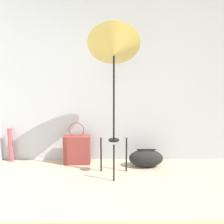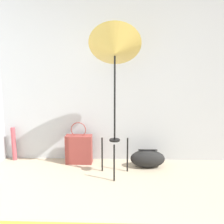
# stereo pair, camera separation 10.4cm
# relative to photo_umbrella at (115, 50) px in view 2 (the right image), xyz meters

# --- Properties ---
(wall_back) EXTENTS (8.00, 0.05, 2.60)m
(wall_back) POSITION_rel_photo_umbrella_xyz_m (0.11, 0.55, -0.26)
(wall_back) COLOR #B7BCC1
(wall_back) RESTS_ON ground_plane
(photo_umbrella) EXTENTS (0.64, 0.56, 1.88)m
(photo_umbrella) POSITION_rel_photo_umbrella_xyz_m (0.00, 0.00, 0.00)
(photo_umbrella) COLOR black
(photo_umbrella) RESTS_ON ground_plane
(tote_bag) EXTENTS (0.37, 0.16, 0.60)m
(tote_bag) POSITION_rel_photo_umbrella_xyz_m (-0.52, 0.37, -1.35)
(tote_bag) COLOR brown
(tote_bag) RESTS_ON ground_plane
(duffel_bag) EXTENTS (0.47, 0.24, 0.25)m
(duffel_bag) POSITION_rel_photo_umbrella_xyz_m (0.45, 0.25, -1.44)
(duffel_bag) COLOR black
(duffel_bag) RESTS_ON ground_plane
(paper_roll) EXTENTS (0.06, 0.06, 0.49)m
(paper_roll) POSITION_rel_photo_umbrella_xyz_m (-1.49, 0.45, -1.32)
(paper_roll) COLOR #BC4C56
(paper_roll) RESTS_ON ground_plane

